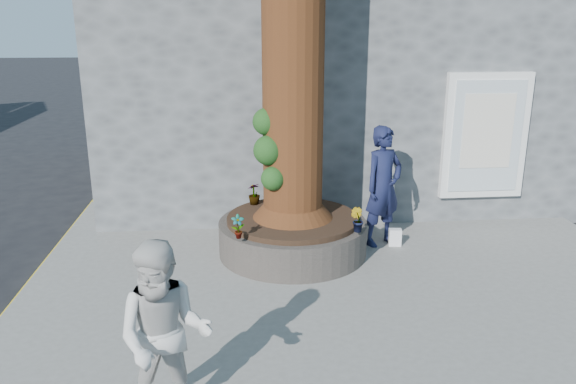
{
  "coord_description": "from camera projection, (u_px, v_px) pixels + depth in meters",
  "views": [
    {
      "loc": [
        -0.04,
        -6.17,
        3.58
      ],
      "look_at": [
        0.69,
        1.56,
        1.25
      ],
      "focal_mm": 35.0,
      "sensor_mm": 36.0,
      "label": 1
    }
  ],
  "objects": [
    {
      "name": "ground",
      "position": [
        245.0,
        327.0,
        6.92
      ],
      "size": [
        120.0,
        120.0,
        0.0
      ],
      "primitive_type": "plane",
      "color": "black",
      "rests_on": "ground"
    },
    {
      "name": "pavement",
      "position": [
        349.0,
        282.0,
        7.99
      ],
      "size": [
        9.0,
        8.0,
        0.12
      ],
      "primitive_type": "cube",
      "color": "slate",
      "rests_on": "ground"
    },
    {
      "name": "yellow_line",
      "position": [
        18.0,
        299.0,
        7.6
      ],
      "size": [
        0.1,
        30.0,
        0.01
      ],
      "primitive_type": "cube",
      "color": "yellow",
      "rests_on": "ground"
    },
    {
      "name": "stone_shop",
      "position": [
        343.0,
        43.0,
        13.1
      ],
      "size": [
        10.3,
        8.3,
        6.3
      ],
      "color": "#4E5153",
      "rests_on": "ground"
    },
    {
      "name": "planter",
      "position": [
        293.0,
        235.0,
        8.78
      ],
      "size": [
        2.3,
        2.3,
        0.6
      ],
      "color": "black",
      "rests_on": "pavement"
    },
    {
      "name": "man",
      "position": [
        383.0,
        186.0,
        8.96
      ],
      "size": [
        0.84,
        0.74,
        1.95
      ],
      "primitive_type": "imported",
      "rotation": [
        0.0,
        0.0,
        0.48
      ],
      "color": "#141939",
      "rests_on": "pavement"
    },
    {
      "name": "woman",
      "position": [
        165.0,
        337.0,
        4.83
      ],
      "size": [
        0.89,
        0.71,
        1.75
      ],
      "primitive_type": "imported",
      "rotation": [
        0.0,
        0.0,
        -0.06
      ],
      "color": "beige",
      "rests_on": "pavement"
    },
    {
      "name": "shopping_bag",
      "position": [
        395.0,
        237.0,
        9.1
      ],
      "size": [
        0.21,
        0.14,
        0.28
      ],
      "primitive_type": "cube",
      "rotation": [
        0.0,
        0.0,
        -0.12
      ],
      "color": "white",
      "rests_on": "pavement"
    },
    {
      "name": "plant_a",
      "position": [
        238.0,
        227.0,
        7.75
      ],
      "size": [
        0.19,
        0.14,
        0.34
      ],
      "primitive_type": "imported",
      "rotation": [
        0.0,
        0.0,
        0.09
      ],
      "color": "gray",
      "rests_on": "planter"
    },
    {
      "name": "plant_b",
      "position": [
        357.0,
        220.0,
        8.02
      ],
      "size": [
        0.26,
        0.26,
        0.35
      ],
      "primitive_type": "imported",
      "rotation": [
        0.0,
        0.0,
        2.26
      ],
      "color": "gray",
      "rests_on": "planter"
    },
    {
      "name": "plant_c",
      "position": [
        254.0,
        194.0,
        9.24
      ],
      "size": [
        0.27,
        0.27,
        0.36
      ],
      "primitive_type": "imported",
      "rotation": [
        0.0,
        0.0,
        3.6
      ],
      "color": "gray",
      "rests_on": "planter"
    },
    {
      "name": "plant_d",
      "position": [
        297.0,
        195.0,
        9.28
      ],
      "size": [
        0.36,
        0.37,
        0.3
      ],
      "primitive_type": "imported",
      "rotation": [
        0.0,
        0.0,
        5.43
      ],
      "color": "gray",
      "rests_on": "planter"
    }
  ]
}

